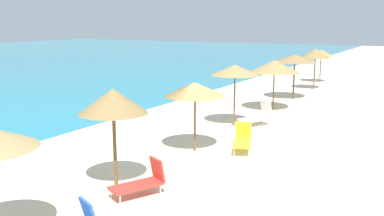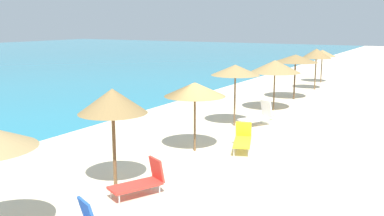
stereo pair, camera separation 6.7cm
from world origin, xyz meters
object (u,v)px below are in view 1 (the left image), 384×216
at_px(lounge_chair_1, 258,116).
at_px(beach_ball, 269,116).
at_px(beach_umbrella_10, 321,53).
at_px(beach_umbrella_6, 235,70).
at_px(beach_umbrella_4, 113,101).
at_px(lounge_chair_3, 142,181).
at_px(beach_umbrella_9, 315,53).
at_px(beach_umbrella_5, 195,89).
at_px(beach_umbrella_8, 295,58).
at_px(beach_umbrella_7, 274,66).
at_px(lounge_chair_0, 243,139).

bearing_deg(lounge_chair_1, beach_ball, -62.76).
bearing_deg(beach_umbrella_10, beach_umbrella_6, -179.60).
distance_m(beach_umbrella_4, lounge_chair_3, 2.31).
bearing_deg(beach_umbrella_6, lounge_chair_1, -58.53).
bearing_deg(beach_umbrella_9, lounge_chair_3, -177.93).
xyz_separation_m(beach_umbrella_5, beach_umbrella_8, (12.46, 0.09, 0.21)).
height_order(beach_umbrella_4, beach_umbrella_6, beach_umbrella_4).
height_order(beach_umbrella_7, lounge_chair_3, beach_umbrella_7).
height_order(beach_umbrella_7, beach_ball, beach_umbrella_7).
bearing_deg(lounge_chair_1, beach_umbrella_9, -59.34).
relative_size(beach_umbrella_7, beach_umbrella_10, 1.06).
bearing_deg(beach_umbrella_7, beach_umbrella_5, -179.91).
bearing_deg(beach_umbrella_8, beach_umbrella_4, 179.53).
relative_size(beach_umbrella_6, lounge_chair_0, 1.62).
bearing_deg(beach_umbrella_10, beach_umbrella_9, -172.58).
bearing_deg(beach_umbrella_10, lounge_chair_1, -176.26).
relative_size(beach_umbrella_5, lounge_chair_3, 1.60).
xyz_separation_m(beach_umbrella_9, lounge_chair_3, (-21.34, -0.77, -2.10)).
height_order(lounge_chair_0, lounge_chair_1, lounge_chair_1).
distance_m(beach_umbrella_4, beach_umbrella_7, 12.76).
bearing_deg(beach_umbrella_10, beach_ball, -175.82).
bearing_deg(beach_umbrella_6, lounge_chair_3, -172.37).
bearing_deg(beach_umbrella_4, beach_umbrella_8, -0.47).
relative_size(beach_umbrella_4, beach_ball, 7.30).
relative_size(beach_umbrella_5, beach_umbrella_10, 1.00).
xyz_separation_m(beach_umbrella_7, beach_umbrella_9, (8.46, -0.02, 0.16)).
distance_m(beach_umbrella_7, lounge_chair_3, 13.05).
bearing_deg(beach_umbrella_5, lounge_chair_1, -6.43).
bearing_deg(lounge_chair_3, lounge_chair_1, -62.92).
relative_size(beach_umbrella_8, beach_umbrella_9, 0.96).
distance_m(beach_umbrella_6, beach_umbrella_9, 12.70).
height_order(beach_umbrella_4, beach_umbrella_5, beach_umbrella_4).
xyz_separation_m(beach_umbrella_9, beach_umbrella_10, (3.87, 0.50, -0.23)).
distance_m(beach_umbrella_5, beach_ball, 6.63).
relative_size(lounge_chair_1, beach_ball, 4.30).
height_order(beach_umbrella_10, beach_ball, beach_umbrella_10).
bearing_deg(beach_umbrella_8, lounge_chair_0, -172.25).
distance_m(beach_umbrella_7, lounge_chair_1, 4.16).
relative_size(beach_umbrella_8, beach_ball, 6.99).
bearing_deg(beach_umbrella_7, beach_umbrella_9, -0.15).
xyz_separation_m(beach_umbrella_4, lounge_chair_3, (-0.12, -1.01, -2.08)).
bearing_deg(beach_umbrella_6, beach_umbrella_8, -2.04).
relative_size(beach_umbrella_5, beach_umbrella_8, 0.93).
xyz_separation_m(beach_umbrella_6, lounge_chair_1, (0.57, -0.93, -2.07)).
xyz_separation_m(lounge_chair_0, beach_ball, (5.35, 0.91, -0.24)).
bearing_deg(beach_umbrella_10, beach_umbrella_4, -179.39).
height_order(lounge_chair_3, beach_ball, lounge_chair_3).
relative_size(beach_umbrella_4, beach_umbrella_10, 1.12).
relative_size(beach_umbrella_6, beach_umbrella_8, 1.02).
bearing_deg(beach_umbrella_9, beach_umbrella_6, 178.25).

